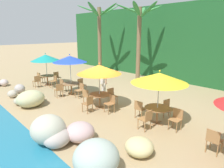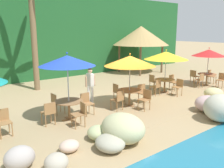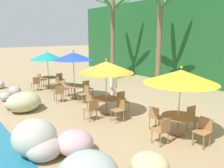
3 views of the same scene
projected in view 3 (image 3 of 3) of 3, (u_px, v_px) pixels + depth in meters
ground_plane at (109, 113)px, 10.05m from camera, size 120.00×120.00×0.00m
terrace_deck at (109, 113)px, 10.05m from camera, size 18.00×5.20×0.01m
foliage_backdrop at (220, 40)px, 14.84m from camera, size 28.00×2.40×6.00m
rock_seawall at (47, 129)px, 7.33m from camera, size 16.80×2.87×1.04m
umbrella_teal at (47, 56)px, 14.16m from camera, size 2.10×2.10×2.41m
dining_table_teal at (49, 79)px, 14.46m from camera, size 1.10×1.10×0.74m
chair_teal_seaward at (56, 83)px, 13.87m from camera, size 0.42×0.43×0.87m
chair_teal_inland at (60, 79)px, 15.08m from camera, size 0.44×0.43×0.87m
chair_teal_left at (41, 79)px, 15.01m from camera, size 0.46×0.47×0.87m
chair_teal_right at (36, 83)px, 13.89m from camera, size 0.43×0.43×0.87m
umbrella_blue at (73, 56)px, 11.67m from camera, size 2.08×2.08×2.58m
dining_table_blue at (74, 88)px, 12.01m from camera, size 1.10×1.10×0.74m
chair_blue_seaward at (85, 93)px, 11.44m from camera, size 0.43×0.43×0.87m
chair_blue_inland at (87, 87)px, 12.63m from camera, size 0.44×0.43×0.87m
chair_blue_left at (66, 87)px, 12.64m from camera, size 0.42×0.43×0.87m
chair_blue_right at (59, 92)px, 11.53m from camera, size 0.48×0.47×0.87m
umbrella_orange at (106, 67)px, 9.34m from camera, size 2.26×2.26×2.39m
dining_table_orange at (106, 101)px, 9.63m from camera, size 1.10×1.10×0.74m
chair_orange_seaward at (119, 109)px, 8.99m from camera, size 0.46×0.47×0.87m
chair_orange_inland at (122, 100)px, 10.16m from camera, size 0.47×0.47×0.87m
chair_orange_left at (91, 100)px, 10.16m from camera, size 0.48×0.48×0.87m
chair_orange_right at (92, 108)px, 9.02m from camera, size 0.46×0.46×0.87m
umbrella_yellow at (181, 77)px, 7.26m from camera, size 2.35×2.35×2.37m
dining_table_yellow at (178, 119)px, 7.56m from camera, size 1.10×1.10×0.74m
chair_yellow_seaward at (204, 130)px, 6.99m from camera, size 0.43×0.43×0.87m
chair_yellow_inland at (193, 117)px, 8.08m from camera, size 0.47×0.47×0.87m
chair_yellow_left at (155, 116)px, 8.13m from camera, size 0.45×0.46×0.87m
chair_yellow_right at (163, 129)px, 7.02m from camera, size 0.44×0.43×0.87m
palm_tree_nearest at (113, 25)px, 16.96m from camera, size 3.35×3.54×6.20m
palm_tree_second at (160, 24)px, 13.90m from camera, size 3.55×3.35×5.87m
waiter_in_white at (113, 84)px, 11.30m from camera, size 0.52×0.35×1.70m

